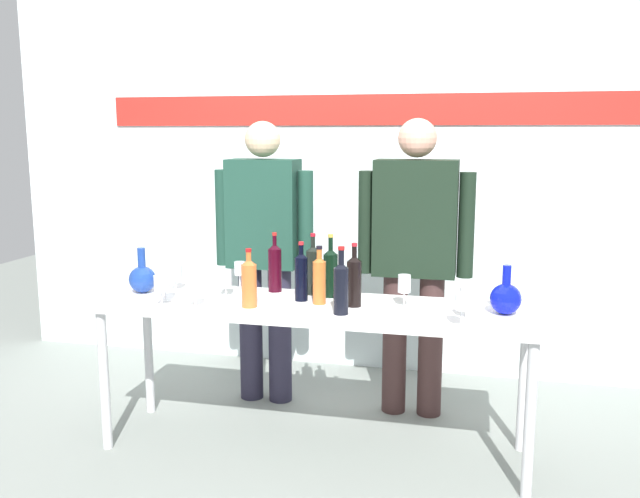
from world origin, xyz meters
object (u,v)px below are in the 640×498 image
object	(u,v)px
presenter_right	(415,248)
wine_bottle_5	(313,269)
wine_bottle_1	(301,275)
wine_bottle_6	(275,266)
wine_glass_left_3	(165,279)
decanter_blue_right	(506,298)
wine_glass_left_4	(175,272)
wine_bottle_3	(341,286)
wine_bottle_4	(331,271)
wine_bottle_7	(354,279)
wine_glass_right_1	(467,296)
wine_glass_right_2	(404,284)
wine_glass_left_1	(161,284)
decanter_blue_left	(142,278)
wine_glass_right_0	(462,303)
wine_bottle_0	(249,282)
wine_bottle_2	(319,279)
presenter_left	(264,245)
wine_glass_left_0	(195,286)
display_table	(313,317)
wine_glass_left_5	(225,278)
wine_glass_left_2	(240,269)

from	to	relation	value
presenter_right	wine_bottle_5	xyz separation A→B (m)	(-0.50, -0.38, -0.07)
wine_bottle_1	wine_bottle_6	distance (m)	0.25
wine_glass_left_3	decanter_blue_right	bearing A→B (deg)	4.76
wine_glass_left_4	wine_bottle_3	bearing A→B (deg)	-15.63
wine_bottle_1	wine_bottle_4	size ratio (longest dim) A/B	0.92
presenter_right	wine_bottle_1	xyz separation A→B (m)	(-0.52, -0.53, -0.07)
wine_bottle_4	wine_bottle_7	world-z (taller)	wine_bottle_4
wine_bottle_1	wine_glass_left_3	distance (m)	0.69
wine_glass_right_1	wine_glass_right_2	world-z (taller)	wine_glass_right_2
wine_bottle_7	wine_glass_left_1	bearing A→B (deg)	-166.49
wine_bottle_6	wine_glass_right_2	xyz separation A→B (m)	(0.71, -0.16, -0.03)
decanter_blue_right	wine_glass_right_2	distance (m)	0.48
decanter_blue_left	wine_glass_right_0	bearing A→B (deg)	-8.67
wine_bottle_0	wine_glass_right_0	world-z (taller)	wine_bottle_0
wine_bottle_6	wine_bottle_7	size ratio (longest dim) A/B	1.02
wine_bottle_7	wine_glass_left_1	world-z (taller)	wine_bottle_7
wine_bottle_5	wine_bottle_3	bearing A→B (deg)	-57.76
wine_bottle_2	wine_glass_left_4	size ratio (longest dim) A/B	2.08
wine_bottle_2	wine_bottle_4	xyz separation A→B (m)	(0.02, 0.16, 0.01)
decanter_blue_right	wine_bottle_4	world-z (taller)	wine_bottle_4
presenter_left	wine_bottle_4	world-z (taller)	presenter_left
wine_bottle_0	wine_glass_right_2	size ratio (longest dim) A/B	1.83
wine_bottle_1	wine_glass_left_0	xyz separation A→B (m)	(-0.47, -0.25, -0.02)
display_table	decanter_blue_left	distance (m)	0.96
presenter_left	wine_bottle_0	distance (m)	0.73
decanter_blue_right	wine_glass_left_0	world-z (taller)	decanter_blue_right
wine_bottle_0	wine_bottle_6	distance (m)	0.35
wine_bottle_0	wine_glass_right_0	size ratio (longest dim) A/B	1.95
wine_bottle_7	wine_glass_right_1	bearing A→B (deg)	-10.76
wine_glass_left_3	wine_glass_left_5	xyz separation A→B (m)	(0.26, 0.17, -0.02)
wine_bottle_6	wine_glass_right_0	world-z (taller)	wine_bottle_6
wine_bottle_1	wine_bottle_3	xyz separation A→B (m)	(0.25, -0.21, 0.00)
wine_bottle_4	presenter_left	bearing A→B (deg)	140.04
display_table	wine_bottle_0	bearing A→B (deg)	-156.42
decanter_blue_right	wine_glass_left_2	size ratio (longest dim) A/B	1.55
wine_glass_right_1	wine_glass_right_2	bearing A→B (deg)	152.90
decanter_blue_left	wine_glass_left_4	xyz separation A→B (m)	(0.15, 0.10, 0.02)
wine_glass_right_0	wine_glass_left_2	bearing A→B (deg)	159.25
wine_glass_left_1	presenter_right	bearing A→B (deg)	34.60
presenter_right	wine_bottle_2	distance (m)	0.71
presenter_right	wine_bottle_1	distance (m)	0.75
wine_bottle_6	decanter_blue_right	bearing A→B (deg)	-9.15
decanter_blue_left	wine_bottle_7	world-z (taller)	wine_bottle_7
presenter_left	wine_bottle_1	world-z (taller)	presenter_left
wine_glass_left_3	decanter_blue_left	bearing A→B (deg)	145.36
wine_bottle_4	wine_glass_right_0	size ratio (longest dim) A/B	2.21
wine_bottle_2	wine_glass_right_1	size ratio (longest dim) A/B	2.02
wine_glass_left_0	presenter_right	bearing A→B (deg)	38.02
wine_glass_left_3	wine_glass_left_1	bearing A→B (deg)	-74.44
decanter_blue_left	display_table	bearing A→B (deg)	-1.58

